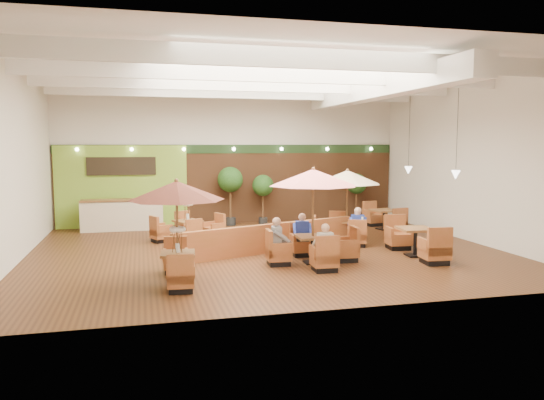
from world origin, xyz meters
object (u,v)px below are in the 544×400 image
object	(u,v)px
table_3	(188,229)
diner_4	(357,224)
diner_1	(302,230)
table_4	(415,242)
topiary_0	(230,182)
service_counter	(122,215)
table_1	(313,198)
topiary_1	(263,187)
table_5	(384,220)
diner_2	(279,237)
booth_divider	(269,238)
table_2	(346,189)
table_0	(177,204)
diner_3	(357,223)
diner_0	(325,242)
topiary_2	(356,186)

from	to	relation	value
table_3	diner_4	bearing A→B (deg)	-48.55
diner_1	diner_4	size ratio (longest dim) A/B	1.08
table_4	topiary_0	xyz separation A→B (m)	(-4.25, 7.12, 1.35)
service_counter	table_1	world-z (taller)	table_1
table_1	topiary_1	xyz separation A→B (m)	(0.28, 7.27, -0.29)
table_4	table_5	size ratio (longest dim) A/B	1.07
service_counter	topiary_0	xyz separation A→B (m)	(4.17, 0.20, 1.17)
table_1	diner_2	bearing A→B (deg)	-177.21
booth_divider	table_4	distance (m)	4.28
table_1	table_2	distance (m)	3.51
topiary_1	diner_1	bearing A→B (deg)	-92.55
table_0	table_2	distance (m)	7.01
table_1	table_3	size ratio (longest dim) A/B	1.03
table_3	diner_1	bearing A→B (deg)	-71.81
booth_divider	table_1	size ratio (longest dim) A/B	2.39
table_2	diner_4	world-z (taller)	table_2
table_0	diner_2	distance (m)	3.16
table_2	table_5	size ratio (longest dim) A/B	0.95
service_counter	diner_3	xyz separation A→B (m)	(7.36, -5.13, 0.18)
table_1	table_3	world-z (taller)	table_1
table_2	table_1	bearing A→B (deg)	-104.63
diner_0	diner_3	xyz separation A→B (m)	(2.13, 2.90, 0.01)
table_0	diner_0	xyz separation A→B (m)	(3.72, 0.15, -1.10)
topiary_2	table_5	bearing A→B (deg)	-87.32
diner_3	diner_4	xyz separation A→B (m)	(0.00, -0.00, -0.03)
diner_1	table_1	bearing A→B (deg)	102.44
topiary_2	diner_2	bearing A→B (deg)	-126.16
booth_divider	table_4	bearing A→B (deg)	-40.23
booth_divider	diner_3	distance (m)	2.98
table_2	diner_0	distance (m)	4.44
service_counter	table_5	xyz separation A→B (m)	(9.70, -2.23, -0.21)
table_0	diner_1	bearing A→B (deg)	33.96
table_3	topiary_2	xyz separation A→B (m)	(7.37, 3.05, 1.09)
table_4	topiary_2	xyz separation A→B (m)	(1.16, 7.12, 1.10)
diner_2	diner_0	bearing A→B (deg)	50.88
service_counter	table_0	xyz separation A→B (m)	(1.52, -8.19, 1.27)
table_1	diner_4	distance (m)	3.07
booth_divider	table_4	world-z (taller)	table_4
booth_divider	table_3	distance (m)	3.39
service_counter	diner_0	distance (m)	9.59
table_5	topiary_2	distance (m)	2.69
topiary_1	topiary_2	world-z (taller)	topiary_2
table_1	table_4	bearing A→B (deg)	5.49
topiary_1	diner_4	world-z (taller)	topiary_1
table_0	table_3	size ratio (longest dim) A/B	0.96
table_5	diner_2	size ratio (longest dim) A/B	3.17
table_0	diner_0	distance (m)	3.88
table_0	table_5	bearing A→B (deg)	40.79
booth_divider	diner_4	bearing A→B (deg)	-14.10
table_3	diner_2	distance (m)	4.71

